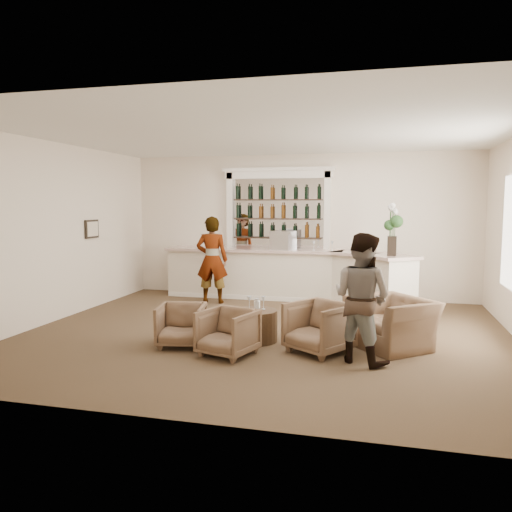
{
  "coord_description": "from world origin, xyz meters",
  "views": [
    {
      "loc": [
        1.85,
        -7.97,
        2.17
      ],
      "look_at": [
        -0.38,
        0.9,
        1.21
      ],
      "focal_mm": 35.0,
      "sensor_mm": 36.0,
      "label": 1
    }
  ],
  "objects_px": {
    "guest": "(362,298)",
    "armchair_left": "(181,325)",
    "flower_vase": "(392,226)",
    "armchair_center": "(228,332)",
    "espresso_machine": "(283,240)",
    "cocktail_table": "(256,325)",
    "bar_counter": "(288,275)",
    "armchair_right": "(319,327)",
    "armchair_far": "(391,323)",
    "sommelier": "(212,260)"
  },
  "relations": [
    {
      "from": "bar_counter",
      "to": "cocktail_table",
      "type": "relative_size",
      "value": 8.47
    },
    {
      "from": "guest",
      "to": "armchair_left",
      "type": "distance_m",
      "value": 2.75
    },
    {
      "from": "armchair_left",
      "to": "armchair_far",
      "type": "height_order",
      "value": "armchair_far"
    },
    {
      "from": "sommelier",
      "to": "espresso_machine",
      "type": "bearing_deg",
      "value": -160.42
    },
    {
      "from": "guest",
      "to": "espresso_machine",
      "type": "bearing_deg",
      "value": -35.19
    },
    {
      "from": "armchair_left",
      "to": "sommelier",
      "type": "bearing_deg",
      "value": 90.1
    },
    {
      "from": "bar_counter",
      "to": "flower_vase",
      "type": "height_order",
      "value": "flower_vase"
    },
    {
      "from": "bar_counter",
      "to": "flower_vase",
      "type": "distance_m",
      "value": 2.61
    },
    {
      "from": "sommelier",
      "to": "armchair_left",
      "type": "relative_size",
      "value": 2.67
    },
    {
      "from": "armchair_far",
      "to": "guest",
      "type": "bearing_deg",
      "value": -67.37
    },
    {
      "from": "armchair_left",
      "to": "armchair_right",
      "type": "relative_size",
      "value": 0.87
    },
    {
      "from": "cocktail_table",
      "to": "espresso_machine",
      "type": "xyz_separation_m",
      "value": [
        -0.26,
        3.51,
        1.1
      ]
    },
    {
      "from": "guest",
      "to": "armchair_left",
      "type": "bearing_deg",
      "value": 27.83
    },
    {
      "from": "armchair_center",
      "to": "armchair_far",
      "type": "xyz_separation_m",
      "value": [
        2.29,
        1.0,
        0.04
      ]
    },
    {
      "from": "armchair_right",
      "to": "bar_counter",
      "type": "bearing_deg",
      "value": 140.62
    },
    {
      "from": "cocktail_table",
      "to": "armchair_center",
      "type": "distance_m",
      "value": 0.86
    },
    {
      "from": "guest",
      "to": "bar_counter",
      "type": "bearing_deg",
      "value": -36.43
    },
    {
      "from": "armchair_left",
      "to": "armchair_center",
      "type": "xyz_separation_m",
      "value": [
        0.83,
        -0.29,
        0.01
      ]
    },
    {
      "from": "armchair_center",
      "to": "armchair_right",
      "type": "xyz_separation_m",
      "value": [
        1.25,
        0.47,
        0.04
      ]
    },
    {
      "from": "armchair_center",
      "to": "flower_vase",
      "type": "distance_m",
      "value": 4.46
    },
    {
      "from": "armchair_right",
      "to": "armchair_far",
      "type": "distance_m",
      "value": 1.17
    },
    {
      "from": "flower_vase",
      "to": "cocktail_table",
      "type": "bearing_deg",
      "value": -127.46
    },
    {
      "from": "bar_counter",
      "to": "armchair_right",
      "type": "relative_size",
      "value": 6.97
    },
    {
      "from": "guest",
      "to": "sommelier",
      "type": "bearing_deg",
      "value": -15.35
    },
    {
      "from": "guest",
      "to": "flower_vase",
      "type": "xyz_separation_m",
      "value": [
        0.45,
        3.38,
        0.83
      ]
    },
    {
      "from": "sommelier",
      "to": "guest",
      "type": "distance_m",
      "value": 4.77
    },
    {
      "from": "sommelier",
      "to": "guest",
      "type": "xyz_separation_m",
      "value": [
        3.34,
        -3.4,
        -0.06
      ]
    },
    {
      "from": "cocktail_table",
      "to": "sommelier",
      "type": "height_order",
      "value": "sommelier"
    },
    {
      "from": "sommelier",
      "to": "armchair_right",
      "type": "distance_m",
      "value": 4.18
    },
    {
      "from": "espresso_machine",
      "to": "sommelier",
      "type": "bearing_deg",
      "value": -133.37
    },
    {
      "from": "armchair_left",
      "to": "armchair_far",
      "type": "relative_size",
      "value": 0.62
    },
    {
      "from": "espresso_machine",
      "to": "cocktail_table",
      "type": "bearing_deg",
      "value": -67.0
    },
    {
      "from": "bar_counter",
      "to": "armchair_left",
      "type": "xyz_separation_m",
      "value": [
        -0.92,
        -4.0,
        -0.25
      ]
    },
    {
      "from": "cocktail_table",
      "to": "bar_counter",
      "type": "bearing_deg",
      "value": 92.1
    },
    {
      "from": "armchair_left",
      "to": "armchair_right",
      "type": "xyz_separation_m",
      "value": [
        2.08,
        0.18,
        0.05
      ]
    },
    {
      "from": "cocktail_table",
      "to": "flower_vase",
      "type": "bearing_deg",
      "value": 52.54
    },
    {
      "from": "cocktail_table",
      "to": "sommelier",
      "type": "xyz_separation_m",
      "value": [
        -1.69,
        2.75,
        0.7
      ]
    },
    {
      "from": "bar_counter",
      "to": "armchair_center",
      "type": "bearing_deg",
      "value": -91.17
    },
    {
      "from": "bar_counter",
      "to": "armchair_center",
      "type": "distance_m",
      "value": 4.29
    },
    {
      "from": "armchair_right",
      "to": "espresso_machine",
      "type": "relative_size",
      "value": 1.71
    },
    {
      "from": "sommelier",
      "to": "espresso_machine",
      "type": "distance_m",
      "value": 1.67
    },
    {
      "from": "bar_counter",
      "to": "espresso_machine",
      "type": "height_order",
      "value": "espresso_machine"
    },
    {
      "from": "flower_vase",
      "to": "armchair_center",
      "type": "bearing_deg",
      "value": -122.98
    },
    {
      "from": "armchair_far",
      "to": "armchair_right",
      "type": "bearing_deg",
      "value": -102.81
    },
    {
      "from": "guest",
      "to": "armchair_right",
      "type": "xyz_separation_m",
      "value": [
        -0.61,
        0.29,
        -0.52
      ]
    },
    {
      "from": "guest",
      "to": "flower_vase",
      "type": "distance_m",
      "value": 3.51
    },
    {
      "from": "cocktail_table",
      "to": "guest",
      "type": "relative_size",
      "value": 0.38
    },
    {
      "from": "bar_counter",
      "to": "armchair_far",
      "type": "xyz_separation_m",
      "value": [
        2.2,
        -3.28,
        -0.2
      ]
    },
    {
      "from": "bar_counter",
      "to": "armchair_far",
      "type": "bearing_deg",
      "value": -56.19
    },
    {
      "from": "cocktail_table",
      "to": "armchair_left",
      "type": "xyz_separation_m",
      "value": [
        -1.04,
        -0.54,
        0.07
      ]
    }
  ]
}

